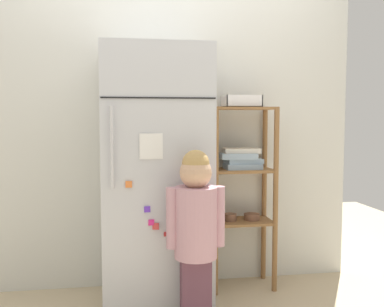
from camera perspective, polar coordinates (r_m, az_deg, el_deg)
name	(u,v)px	position (r m, az deg, el deg)	size (l,w,h in m)	color
ground_plane	(175,300)	(3.06, -2.26, -18.64)	(6.00, 6.00, 0.00)	tan
kitchen_wall_back	(169,136)	(3.16, -3.07, 2.27)	(2.71, 0.03, 2.16)	silver
refrigerator	(156,177)	(2.84, -4.76, -3.06)	(0.67, 0.63, 1.66)	silver
child_standing	(196,222)	(2.48, 0.48, -8.93)	(0.33, 0.25, 1.03)	#5E3848
pantry_shelf_unit	(241,178)	(3.11, 6.47, -3.16)	(0.46, 0.28, 1.29)	olive
fruit_bin	(242,102)	(3.10, 6.49, 6.68)	(0.25, 0.19, 0.09)	white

